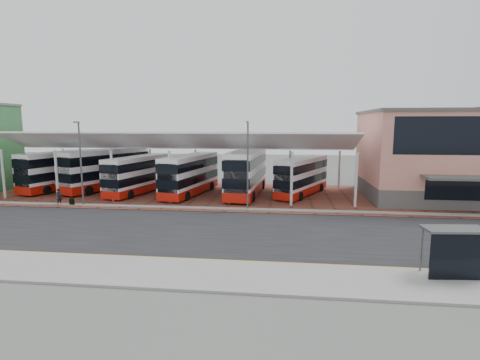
{
  "coord_description": "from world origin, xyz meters",
  "views": [
    {
      "loc": [
        5.25,
        -27.16,
        7.82
      ],
      "look_at": [
        1.02,
        8.6,
        2.42
      ],
      "focal_mm": 28.0,
      "sensor_mm": 36.0,
      "label": 1
    }
  ],
  "objects": [
    {
      "name": "terminal",
      "position": [
        23.0,
        13.92,
        4.66
      ],
      "size": [
        18.4,
        14.4,
        9.25
      ],
      "color": "#4F4E4C",
      "rests_on": "ground"
    },
    {
      "name": "bus_4",
      "position": [
        1.16,
        13.66,
        2.49
      ],
      "size": [
        3.65,
        12.03,
        4.88
      ],
      "rotation": [
        0.0,
        0.0,
        -0.08
      ],
      "color": "white",
      "rests_on": "forecourt"
    },
    {
      "name": "bus_0",
      "position": [
        -21.12,
        14.56,
        2.32
      ],
      "size": [
        5.37,
        11.3,
        4.54
      ],
      "rotation": [
        0.0,
        0.0,
        -0.27
      ],
      "color": "white",
      "rests_on": "forecourt"
    },
    {
      "name": "canopy",
      "position": [
        -6.0,
        13.94,
        5.8
      ],
      "size": [
        37.0,
        11.63,
        7.07
      ],
      "color": "silver",
      "rests_on": "ground"
    },
    {
      "name": "bus_shelter",
      "position": [
        14.18,
        -7.98,
        1.69
      ],
      "size": [
        3.22,
        1.7,
        2.49
      ],
      "rotation": [
        0.0,
        0.0,
        0.09
      ],
      "color": "black",
      "rests_on": "sidewalk"
    },
    {
      "name": "lamp_east",
      "position": [
        2.0,
        6.27,
        4.36
      ],
      "size": [
        0.16,
        0.9,
        8.07
      ],
      "color": "#4D4F53",
      "rests_on": "ground"
    },
    {
      "name": "yellow_line_near",
      "position": [
        0.0,
        -7.0,
        0.03
      ],
      "size": [
        120.0,
        0.12,
        0.01
      ],
      "primitive_type": "cube",
      "color": "orange",
      "rests_on": "road"
    },
    {
      "name": "north_kerb",
      "position": [
        0.0,
        6.2,
        0.07
      ],
      "size": [
        120.0,
        0.8,
        0.14
      ],
      "primitive_type": "cube",
      "color": "gray",
      "rests_on": "ground"
    },
    {
      "name": "sidewalk",
      "position": [
        0.0,
        -9.0,
        0.07
      ],
      "size": [
        120.0,
        4.0,
        0.14
      ],
      "primitive_type": "cube",
      "color": "gray",
      "rests_on": "ground"
    },
    {
      "name": "bus_5",
      "position": [
        7.26,
        14.22,
        2.1
      ],
      "size": [
        6.21,
        10.0,
        4.1
      ],
      "rotation": [
        0.0,
        0.0,
        -0.43
      ],
      "color": "white",
      "rests_on": "forecourt"
    },
    {
      "name": "suitcase",
      "position": [
        -15.0,
        6.0,
        0.39
      ],
      "size": [
        0.38,
        0.27,
        0.66
      ],
      "primitive_type": "cube",
      "color": "black",
      "rests_on": "forecourt"
    },
    {
      "name": "bus_3",
      "position": [
        -5.08,
        13.0,
        2.23
      ],
      "size": [
        4.4,
        10.89,
        4.38
      ],
      "rotation": [
        0.0,
        0.0,
        -0.19
      ],
      "color": "white",
      "rests_on": "forecourt"
    },
    {
      "name": "forecourt",
      "position": [
        2.0,
        13.0,
        0.03
      ],
      "size": [
        72.0,
        16.0,
        0.06
      ],
      "primitive_type": "cube",
      "color": "brown",
      "rests_on": "ground"
    },
    {
      "name": "pedestrian",
      "position": [
        -16.27,
        6.0,
        0.87
      ],
      "size": [
        0.54,
        0.68,
        1.62
      ],
      "primitive_type": "imported",
      "rotation": [
        0.0,
        0.0,
        1.28
      ],
      "color": "black",
      "rests_on": "forecourt"
    },
    {
      "name": "bus_1",
      "position": [
        -15.84,
        14.98,
        2.45
      ],
      "size": [
        6.95,
        11.8,
        4.81
      ],
      "rotation": [
        0.0,
        0.0,
        -0.39
      ],
      "color": "white",
      "rests_on": "forecourt"
    },
    {
      "name": "yellow_line_far",
      "position": [
        0.0,
        -6.7,
        0.03
      ],
      "size": [
        120.0,
        0.12,
        0.01
      ],
      "primitive_type": "cube",
      "color": "orange",
      "rests_on": "road"
    },
    {
      "name": "ground",
      "position": [
        0.0,
        0.0,
        0.0
      ],
      "size": [
        140.0,
        140.0,
        0.0
      ],
      "primitive_type": "plane",
      "color": "#50534E"
    },
    {
      "name": "road",
      "position": [
        0.0,
        -1.0,
        0.01
      ],
      "size": [
        120.0,
        14.0,
        0.02
      ],
      "primitive_type": "cube",
      "color": "black",
      "rests_on": "ground"
    },
    {
      "name": "lamp_west",
      "position": [
        -14.0,
        6.27,
        4.36
      ],
      "size": [
        0.16,
        0.9,
        8.07
      ],
      "color": "#4D4F53",
      "rests_on": "ground"
    },
    {
      "name": "bus_2",
      "position": [
        -11.07,
        13.13,
        2.14
      ],
      "size": [
        4.58,
        10.4,
        4.18
      ],
      "rotation": [
        0.0,
        0.0,
        -0.23
      ],
      "color": "white",
      "rests_on": "forecourt"
    }
  ]
}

